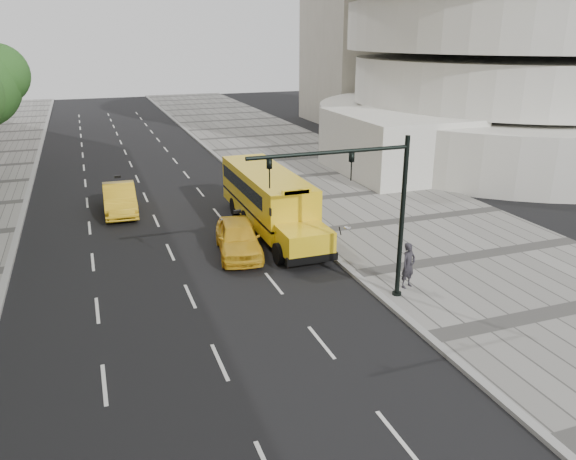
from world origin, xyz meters
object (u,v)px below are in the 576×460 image
object	(u,v)px
taxi_near	(238,238)
pedestrian	(408,265)
school_bus	(268,196)
traffic_signal	(369,202)
taxi_far	(120,199)

from	to	relation	value
taxi_near	pedestrian	distance (m)	8.14
school_bus	taxi_near	xyz separation A→B (m)	(-2.50, -3.08, -0.96)
school_bus	traffic_signal	size ratio (longest dim) A/B	1.81
taxi_far	traffic_signal	xyz separation A→B (m)	(7.89, -15.11, 3.26)
pedestrian	traffic_signal	size ratio (longest dim) A/B	0.29
school_bus	taxi_far	xyz separation A→B (m)	(-7.20, 5.41, -0.93)
school_bus	traffic_signal	bearing A→B (deg)	-85.92
pedestrian	school_bus	bearing A→B (deg)	88.73
taxi_far	traffic_signal	size ratio (longest dim) A/B	0.79
taxi_far	traffic_signal	bearing A→B (deg)	-60.68
taxi_near	taxi_far	xyz separation A→B (m)	(-4.70, 8.50, 0.02)
taxi_near	traffic_signal	xyz separation A→B (m)	(3.19, -6.61, 3.28)
traffic_signal	school_bus	bearing A→B (deg)	94.08
taxi_near	traffic_signal	size ratio (longest dim) A/B	0.74
school_bus	traffic_signal	distance (m)	10.00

